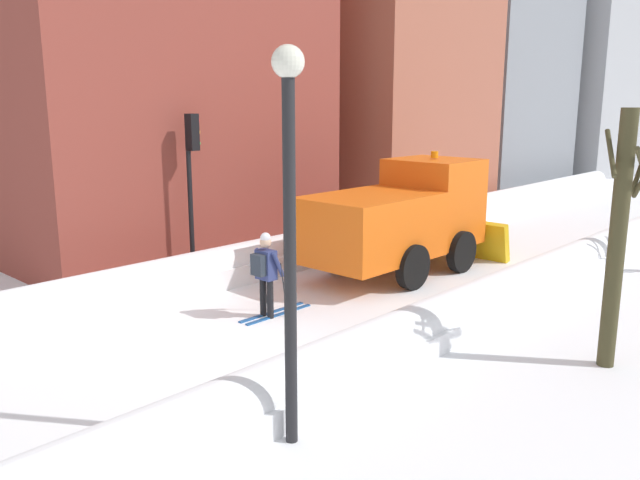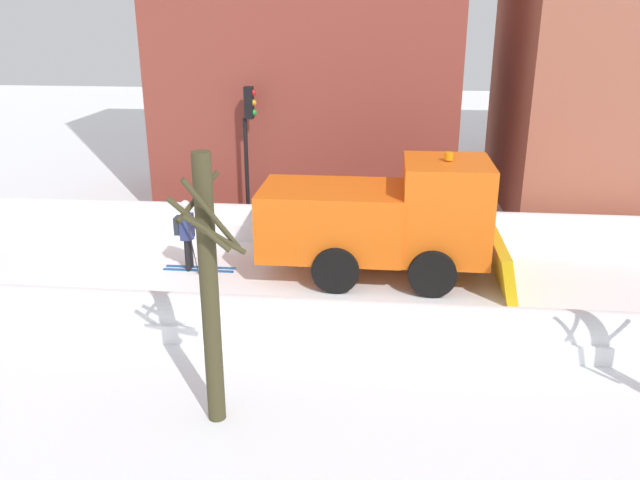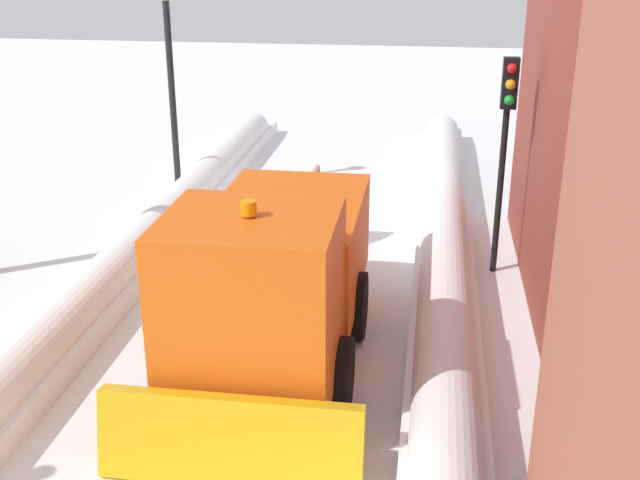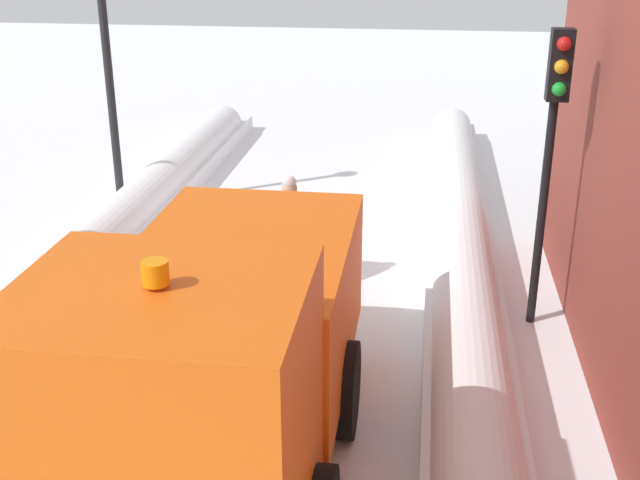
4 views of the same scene
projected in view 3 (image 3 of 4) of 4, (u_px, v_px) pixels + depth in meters
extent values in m
cube|color=orange|center=(290.00, 248.00, 12.72)|extent=(2.30, 3.40, 1.60)
cube|color=orange|center=(252.00, 301.00, 10.10)|extent=(2.20, 2.00, 2.30)
cube|color=black|center=(232.00, 297.00, 9.03)|extent=(1.85, 0.06, 1.01)
cube|color=gold|center=(230.00, 441.00, 9.30)|extent=(3.20, 0.46, 1.13)
cylinder|color=orange|center=(249.00, 208.00, 9.64)|extent=(0.20, 0.20, 0.18)
cylinder|color=black|center=(342.00, 376.00, 10.66)|extent=(0.25, 1.10, 1.10)
cylinder|color=black|center=(179.00, 364.00, 10.97)|extent=(0.25, 1.10, 1.10)
cylinder|color=black|center=(358.00, 305.00, 12.69)|extent=(0.25, 1.10, 1.10)
cylinder|color=black|center=(220.00, 296.00, 13.00)|extent=(0.25, 1.10, 1.10)
cylinder|color=black|center=(320.00, 229.00, 16.38)|extent=(0.14, 0.14, 0.82)
cylinder|color=black|center=(310.00, 228.00, 16.41)|extent=(0.14, 0.14, 0.82)
cube|color=navy|center=(315.00, 196.00, 16.13)|extent=(0.42, 0.26, 0.62)
cube|color=#262D38|center=(317.00, 191.00, 16.31)|extent=(0.32, 0.16, 0.44)
sphere|color=tan|center=(315.00, 174.00, 15.96)|extent=(0.24, 0.24, 0.24)
sphere|color=silver|center=(315.00, 169.00, 15.92)|extent=(0.22, 0.22, 0.22)
cylinder|color=navy|center=(327.00, 196.00, 15.99)|extent=(0.09, 0.33, 0.56)
cylinder|color=navy|center=(302.00, 195.00, 16.06)|extent=(0.09, 0.33, 0.56)
cube|color=#194C8C|center=(319.00, 251.00, 16.29)|extent=(0.09, 1.80, 0.03)
cube|color=#194C8C|center=(308.00, 250.00, 16.32)|extent=(0.09, 1.80, 0.03)
cylinder|color=#262628|center=(328.00, 224.00, 16.08)|extent=(0.02, 0.19, 1.19)
cylinder|color=#262628|center=(299.00, 223.00, 16.16)|extent=(0.02, 0.19, 1.19)
cylinder|color=black|center=(500.00, 192.00, 14.77)|extent=(0.12, 0.12, 3.24)
cube|color=black|center=(510.00, 83.00, 13.89)|extent=(0.28, 0.24, 0.90)
sphere|color=red|center=(512.00, 68.00, 13.67)|extent=(0.18, 0.18, 0.18)
sphere|color=gold|center=(511.00, 84.00, 13.77)|extent=(0.18, 0.18, 0.18)
sphere|color=green|center=(509.00, 100.00, 13.87)|extent=(0.18, 0.18, 0.18)
cylinder|color=black|center=(173.00, 101.00, 19.13)|extent=(0.16, 0.16, 4.71)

